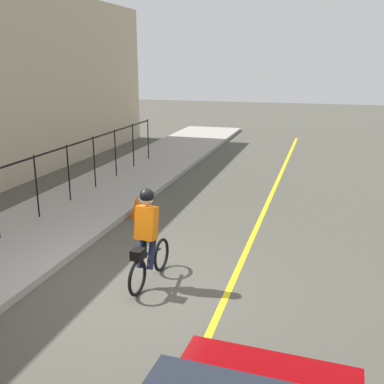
% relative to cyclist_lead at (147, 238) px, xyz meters
% --- Properties ---
extents(ground_plane, '(80.00, 80.00, 0.00)m').
position_rel_cyclist_lead_xyz_m(ground_plane, '(-0.14, 0.12, -0.91)').
color(ground_plane, '#48473D').
extents(lane_line_centre, '(36.00, 0.12, 0.01)m').
position_rel_cyclist_lead_xyz_m(lane_line_centre, '(-0.14, -1.48, -0.91)').
color(lane_line_centre, yellow).
rests_on(lane_line_centre, ground).
extents(cyclist_lead, '(1.71, 0.38, 1.83)m').
position_rel_cyclist_lead_xyz_m(cyclist_lead, '(0.00, 0.00, 0.00)').
color(cyclist_lead, black).
rests_on(cyclist_lead, ground).
extents(traffic_cone_far, '(0.36, 0.36, 0.60)m').
position_rel_cyclist_lead_xyz_m(traffic_cone_far, '(3.43, 1.66, -0.61)').
color(traffic_cone_far, '#FD5002').
rests_on(traffic_cone_far, ground).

